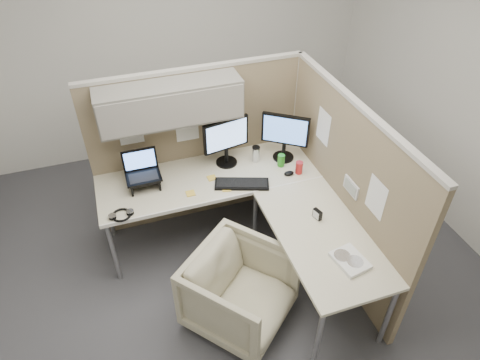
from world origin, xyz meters
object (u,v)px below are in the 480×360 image
object	(u,v)px
desk	(247,203)
monitor_left	(226,139)
office_chair	(240,288)
keyboard	(242,184)

from	to	relation	value
desk	monitor_left	size ratio (longest dim) A/B	4.29
office_chair	monitor_left	world-z (taller)	monitor_left
desk	office_chair	distance (m)	0.73
monitor_left	keyboard	size ratio (longest dim) A/B	0.98
desk	monitor_left	xyz separation A→B (m)	(-0.01, 0.55, 0.32)
office_chair	keyboard	world-z (taller)	keyboard
office_chair	keyboard	xyz separation A→B (m)	(0.28, 0.79, 0.37)
office_chair	keyboard	size ratio (longest dim) A/B	1.58
office_chair	monitor_left	xyz separation A→B (m)	(0.25, 1.15, 0.63)
monitor_left	keyboard	xyz separation A→B (m)	(0.03, -0.36, -0.26)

